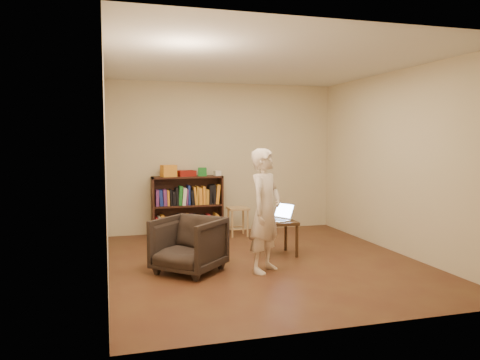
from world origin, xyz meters
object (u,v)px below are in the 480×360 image
object	(u,v)px
armchair	(189,245)
person	(265,211)
side_table	(277,226)
stool	(238,213)
bookshelf	(187,209)
laptop	(279,216)

from	to	relation	value
armchair	person	bearing A→B (deg)	30.43
side_table	stool	bearing A→B (deg)	97.52
bookshelf	stool	bearing A→B (deg)	-24.89
laptop	person	distance (m)	0.91
bookshelf	person	world-z (taller)	person
laptop	person	xyz separation A→B (m)	(-0.47, -0.75, 0.21)
bookshelf	stool	size ratio (longest dim) A/B	2.47
side_table	laptop	xyz separation A→B (m)	(0.04, 0.02, 0.14)
armchair	bookshelf	bearing A→B (deg)	124.99
bookshelf	laptop	size ratio (longest dim) A/B	2.68
side_table	person	bearing A→B (deg)	-120.64
stool	armchair	xyz separation A→B (m)	(-1.16, -1.92, -0.05)
stool	laptop	size ratio (longest dim) A/B	1.08
bookshelf	armchair	world-z (taller)	bookshelf
stool	side_table	world-z (taller)	side_table
bookshelf	stool	xyz separation A→B (m)	(0.79, -0.37, -0.05)
bookshelf	side_table	distance (m)	2.03
stool	person	bearing A→B (deg)	-96.65
stool	armchair	world-z (taller)	armchair
stool	laptop	bearing A→B (deg)	-80.92
bookshelf	armchair	size ratio (longest dim) A/B	1.61
armchair	laptop	bearing A→B (deg)	65.21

